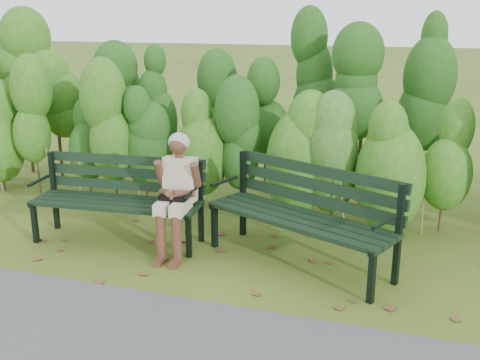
% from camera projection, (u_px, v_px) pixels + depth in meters
% --- Properties ---
extents(ground, '(80.00, 80.00, 0.00)m').
position_uv_depth(ground, '(230.00, 259.00, 5.80)').
color(ground, '#425C1B').
extents(hedge_band, '(11.04, 1.67, 2.42)m').
position_uv_depth(hedge_band, '(276.00, 110.00, 7.14)').
color(hedge_band, '#47381E').
rests_on(hedge_band, ground).
extents(leaf_litter, '(6.05, 2.21, 0.01)m').
position_uv_depth(leaf_litter, '(214.00, 258.00, 5.80)').
color(leaf_litter, brown).
rests_on(leaf_litter, ground).
extents(bench_left, '(1.90, 0.77, 0.93)m').
position_uv_depth(bench_left, '(120.00, 192.00, 6.17)').
color(bench_left, black).
rests_on(bench_left, ground).
extents(bench_right, '(2.05, 1.35, 0.98)m').
position_uv_depth(bench_right, '(306.00, 208.00, 5.59)').
color(bench_right, black).
rests_on(bench_right, ground).
extents(seated_woman, '(0.49, 0.72, 1.26)m').
position_uv_depth(seated_woman, '(176.00, 186.00, 5.79)').
color(seated_woman, '#BFB795').
rests_on(seated_woman, ground).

